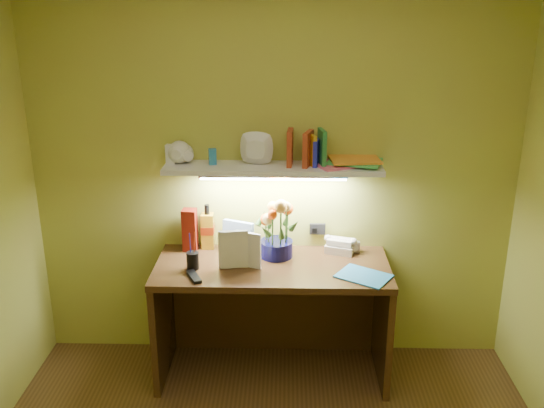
{
  "coord_description": "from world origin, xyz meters",
  "views": [
    {
      "loc": [
        0.08,
        -2.09,
        2.28
      ],
      "look_at": [
        -0.01,
        1.35,
        1.08
      ],
      "focal_mm": 40.0,
      "sensor_mm": 36.0,
      "label": 1
    }
  ],
  "objects_px": {
    "desk": "(272,320)",
    "telephone": "(340,244)",
    "flower_bouquet": "(276,229)",
    "whisky_bottle": "(208,226)",
    "desk_clock": "(354,247)"
  },
  "relations": [
    {
      "from": "flower_bouquet",
      "to": "telephone",
      "type": "relative_size",
      "value": 2.05
    },
    {
      "from": "desk",
      "to": "whisky_bottle",
      "type": "distance_m",
      "value": 0.71
    },
    {
      "from": "whisky_bottle",
      "to": "telephone",
      "type": "bearing_deg",
      "value": -3.26
    },
    {
      "from": "flower_bouquet",
      "to": "telephone",
      "type": "bearing_deg",
      "value": 10.51
    },
    {
      "from": "desk",
      "to": "telephone",
      "type": "bearing_deg",
      "value": 25.8
    },
    {
      "from": "desk_clock",
      "to": "whisky_bottle",
      "type": "relative_size",
      "value": 0.24
    },
    {
      "from": "flower_bouquet",
      "to": "telephone",
      "type": "xyz_separation_m",
      "value": [
        0.4,
        0.07,
        -0.13
      ]
    },
    {
      "from": "whisky_bottle",
      "to": "desk",
      "type": "bearing_deg",
      "value": -31.21
    },
    {
      "from": "desk",
      "to": "desk_clock",
      "type": "bearing_deg",
      "value": 21.91
    },
    {
      "from": "desk",
      "to": "desk_clock",
      "type": "distance_m",
      "value": 0.68
    },
    {
      "from": "whisky_bottle",
      "to": "desk_clock",
      "type": "bearing_deg",
      "value": -2.93
    },
    {
      "from": "desk",
      "to": "telephone",
      "type": "relative_size",
      "value": 8.1
    },
    {
      "from": "flower_bouquet",
      "to": "whisky_bottle",
      "type": "relative_size",
      "value": 1.22
    },
    {
      "from": "flower_bouquet",
      "to": "desk",
      "type": "bearing_deg",
      "value": -99.67
    },
    {
      "from": "desk",
      "to": "flower_bouquet",
      "type": "height_order",
      "value": "flower_bouquet"
    }
  ]
}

